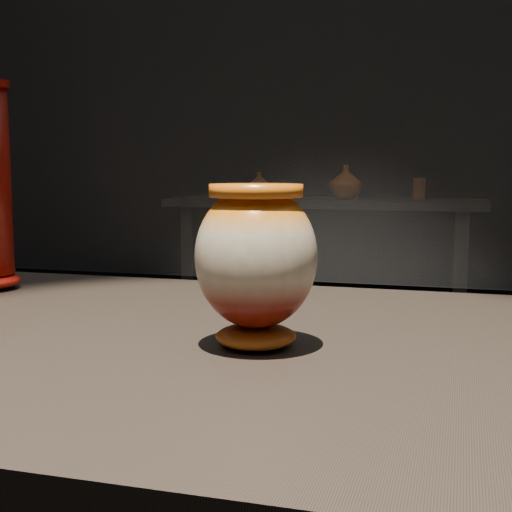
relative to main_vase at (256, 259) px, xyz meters
The scene contains 5 objects.
main_vase is the anchor object (origin of this frame).
back_shelf 3.80m from the main_vase, 99.57° to the left, with size 2.00×0.60×0.90m.
back_vase_left 3.90m from the main_vase, 105.93° to the left, with size 0.16×0.16×0.17m, color #A04417.
back_vase_mid 3.72m from the main_vase, 97.55° to the left, with size 0.20×0.20×0.21m, color maroon.
back_vase_right 3.76m from the main_vase, 90.71° to the left, with size 0.08×0.08×0.13m, color #A04417.
Camera 1 is at (0.33, -0.80, 1.11)m, focal length 50.00 mm.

